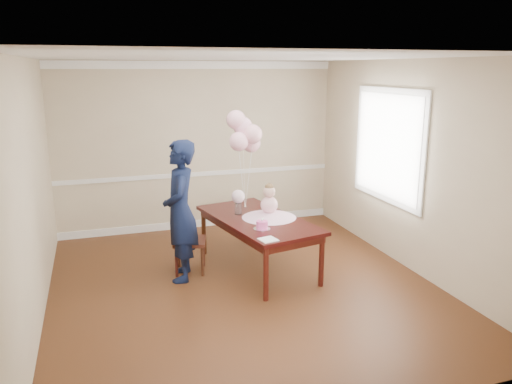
% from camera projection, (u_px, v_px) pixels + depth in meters
% --- Properties ---
extents(floor, '(4.50, 5.00, 0.00)m').
position_uv_depth(floor, '(244.00, 287.00, 6.07)').
color(floor, '#381C0E').
rests_on(floor, ground).
extents(ceiling, '(4.50, 5.00, 0.02)m').
position_uv_depth(ceiling, '(242.00, 57.00, 5.41)').
color(ceiling, white).
rests_on(ceiling, wall_back).
extents(wall_back, '(4.50, 0.02, 2.70)m').
position_uv_depth(wall_back, '(199.00, 147.00, 8.04)').
color(wall_back, tan).
rests_on(wall_back, floor).
extents(wall_front, '(4.50, 0.02, 2.70)m').
position_uv_depth(wall_front, '(347.00, 253.00, 3.43)').
color(wall_front, tan).
rests_on(wall_front, floor).
extents(wall_left, '(0.02, 5.00, 2.70)m').
position_uv_depth(wall_left, '(31.00, 193.00, 5.06)').
color(wall_left, tan).
rests_on(wall_left, floor).
extents(wall_right, '(0.02, 5.00, 2.70)m').
position_uv_depth(wall_right, '(410.00, 167.00, 6.42)').
color(wall_right, tan).
rests_on(wall_right, floor).
extents(chair_rail_trim, '(4.50, 0.02, 0.07)m').
position_uv_depth(chair_rail_trim, '(200.00, 174.00, 8.14)').
color(chair_rail_trim, white).
rests_on(chair_rail_trim, wall_back).
extents(crown_molding, '(4.50, 0.02, 0.12)m').
position_uv_depth(crown_molding, '(196.00, 65.00, 7.72)').
color(crown_molding, white).
rests_on(crown_molding, wall_back).
extents(baseboard_trim, '(4.50, 0.02, 0.12)m').
position_uv_depth(baseboard_trim, '(201.00, 223.00, 8.35)').
color(baseboard_trim, white).
rests_on(baseboard_trim, floor).
extents(window_frame, '(0.02, 1.66, 1.56)m').
position_uv_depth(window_frame, '(388.00, 146.00, 6.82)').
color(window_frame, silver).
rests_on(window_frame, wall_right).
extents(window_blinds, '(0.01, 1.50, 1.40)m').
position_uv_depth(window_blinds, '(387.00, 146.00, 6.82)').
color(window_blinds, silver).
rests_on(window_blinds, wall_right).
extents(dining_table_top, '(1.29, 2.01, 0.05)m').
position_uv_depth(dining_table_top, '(258.00, 220.00, 6.46)').
color(dining_table_top, black).
rests_on(dining_table_top, table_leg_fl).
extents(table_apron, '(1.18, 1.90, 0.09)m').
position_uv_depth(table_apron, '(258.00, 225.00, 6.47)').
color(table_apron, black).
rests_on(table_apron, table_leg_fl).
extents(table_leg_fl, '(0.08, 0.08, 0.65)m').
position_uv_depth(table_leg_fl, '(266.00, 274.00, 5.63)').
color(table_leg_fl, black).
rests_on(table_leg_fl, floor).
extents(table_leg_fr, '(0.08, 0.08, 0.65)m').
position_uv_depth(table_leg_fr, '(322.00, 261.00, 6.01)').
color(table_leg_fr, black).
rests_on(table_leg_fr, floor).
extents(table_leg_bl, '(0.08, 0.08, 0.65)m').
position_uv_depth(table_leg_bl, '(204.00, 232.00, 7.07)').
color(table_leg_bl, black).
rests_on(table_leg_bl, floor).
extents(table_leg_br, '(0.08, 0.08, 0.65)m').
position_uv_depth(table_leg_br, '(252.00, 223.00, 7.45)').
color(table_leg_br, black).
rests_on(table_leg_br, floor).
extents(baby_skirt, '(0.84, 0.84, 0.09)m').
position_uv_depth(baby_skirt, '(269.00, 214.00, 6.47)').
color(baby_skirt, '#F0B1D1').
rests_on(baby_skirt, dining_table_top).
extents(baby_torso, '(0.22, 0.22, 0.22)m').
position_uv_depth(baby_torso, '(269.00, 205.00, 6.44)').
color(baby_torso, '#FFA1D4').
rests_on(baby_torso, baby_skirt).
extents(baby_head, '(0.16, 0.16, 0.16)m').
position_uv_depth(baby_head, '(269.00, 192.00, 6.40)').
color(baby_head, '#D9A995').
rests_on(baby_head, baby_torso).
extents(baby_hair, '(0.11, 0.11, 0.11)m').
position_uv_depth(baby_hair, '(269.00, 187.00, 6.38)').
color(baby_hair, brown).
rests_on(baby_hair, baby_head).
extents(cake_platter, '(0.24, 0.24, 0.01)m').
position_uv_depth(cake_platter, '(262.00, 229.00, 6.01)').
color(cake_platter, silver).
rests_on(cake_platter, dining_table_top).
extents(birthday_cake, '(0.17, 0.17, 0.09)m').
position_uv_depth(birthday_cake, '(262.00, 225.00, 6.00)').
color(birthday_cake, '#FF50AE').
rests_on(birthday_cake, cake_platter).
extents(cake_flower_a, '(0.03, 0.03, 0.03)m').
position_uv_depth(cake_flower_a, '(262.00, 220.00, 5.98)').
color(cake_flower_a, silver).
rests_on(cake_flower_a, birthday_cake).
extents(cake_flower_b, '(0.03, 0.03, 0.03)m').
position_uv_depth(cake_flower_b, '(263.00, 219.00, 6.01)').
color(cake_flower_b, white).
rests_on(cake_flower_b, birthday_cake).
extents(rose_vase_near, '(0.11, 0.11, 0.15)m').
position_uv_depth(rose_vase_near, '(238.00, 209.00, 6.60)').
color(rose_vase_near, silver).
rests_on(rose_vase_near, dining_table_top).
extents(roses_near, '(0.18, 0.18, 0.18)m').
position_uv_depth(roses_near, '(238.00, 197.00, 6.56)').
color(roses_near, silver).
rests_on(roses_near, rose_vase_near).
extents(napkin, '(0.22, 0.22, 0.01)m').
position_uv_depth(napkin, '(268.00, 240.00, 5.63)').
color(napkin, white).
rests_on(napkin, dining_table_top).
extents(balloon_weight, '(0.04, 0.04, 0.02)m').
position_uv_depth(balloon_weight, '(245.00, 207.00, 6.93)').
color(balloon_weight, silver).
rests_on(balloon_weight, dining_table_top).
extents(balloon_a, '(0.26, 0.26, 0.26)m').
position_uv_depth(balloon_a, '(239.00, 142.00, 6.66)').
color(balloon_a, '#FFB4C6').
rests_on(balloon_a, balloon_ribbon_a).
extents(balloon_b, '(0.26, 0.26, 0.26)m').
position_uv_depth(balloon_b, '(253.00, 134.00, 6.69)').
color(balloon_b, '#FFB4C2').
rests_on(balloon_b, balloon_ribbon_b).
extents(balloon_c, '(0.26, 0.26, 0.26)m').
position_uv_depth(balloon_c, '(243.00, 126.00, 6.74)').
color(balloon_c, '#FFB4D1').
rests_on(balloon_c, balloon_ribbon_c).
extents(balloon_d, '(0.26, 0.26, 0.26)m').
position_uv_depth(balloon_d, '(236.00, 120.00, 6.69)').
color(balloon_d, '#FFB4C8').
rests_on(balloon_d, balloon_ribbon_d).
extents(balloon_e, '(0.26, 0.26, 0.26)m').
position_uv_depth(balloon_e, '(251.00, 143.00, 6.84)').
color(balloon_e, '#F7AFC1').
rests_on(balloon_e, balloon_ribbon_e).
extents(balloon_ribbon_a, '(0.08, 0.02, 0.78)m').
position_uv_depth(balloon_ribbon_a, '(242.00, 180.00, 6.81)').
color(balloon_ribbon_a, white).
rests_on(balloon_ribbon_a, balloon_weight).
extents(balloon_ribbon_b, '(0.10, 0.03, 0.87)m').
position_uv_depth(balloon_ribbon_b, '(249.00, 176.00, 6.82)').
color(balloon_ribbon_b, white).
rests_on(balloon_ribbon_b, balloon_weight).
extents(balloon_ribbon_c, '(0.01, 0.09, 0.97)m').
position_uv_depth(balloon_ribbon_c, '(244.00, 172.00, 6.85)').
color(balloon_ribbon_c, white).
rests_on(balloon_ribbon_c, balloon_weight).
extents(balloon_ribbon_d, '(0.10, 0.08, 1.06)m').
position_uv_depth(balloon_ribbon_d, '(241.00, 169.00, 6.83)').
color(balloon_ribbon_d, silver).
rests_on(balloon_ribbon_d, balloon_weight).
extents(balloon_ribbon_e, '(0.12, 0.09, 0.72)m').
position_uv_depth(balloon_ribbon_e, '(248.00, 180.00, 6.90)').
color(balloon_ribbon_e, silver).
rests_on(balloon_ribbon_e, balloon_weight).
extents(dining_chair_seat, '(0.49, 0.49, 0.05)m').
position_uv_depth(dining_chair_seat, '(190.00, 241.00, 6.43)').
color(dining_chair_seat, black).
rests_on(dining_chair_seat, chair_leg_fl).
extents(chair_leg_fl, '(0.04, 0.04, 0.39)m').
position_uv_depth(chair_leg_fl, '(176.00, 262.00, 6.32)').
color(chair_leg_fl, '#38130F').
rests_on(chair_leg_fl, floor).
extents(chair_leg_fr, '(0.04, 0.04, 0.39)m').
position_uv_depth(chair_leg_fr, '(202.00, 261.00, 6.34)').
color(chair_leg_fr, '#34190E').
rests_on(chair_leg_fr, floor).
extents(chair_leg_bl, '(0.04, 0.04, 0.39)m').
position_uv_depth(chair_leg_bl, '(179.00, 253.00, 6.63)').
color(chair_leg_bl, '#39170F').
rests_on(chair_leg_bl, floor).
extents(chair_leg_br, '(0.04, 0.04, 0.39)m').
position_uv_depth(chair_leg_br, '(203.00, 252.00, 6.65)').
color(chair_leg_br, '#34160E').
rests_on(chair_leg_br, floor).
extents(chair_back_post_l, '(0.04, 0.04, 0.51)m').
position_uv_depth(chair_back_post_l, '(173.00, 226.00, 6.20)').
color(chair_back_post_l, '#3C1F10').
rests_on(chair_back_post_l, dining_chair_seat).
extents(chair_back_post_r, '(0.04, 0.04, 0.51)m').
position_uv_depth(chair_back_post_r, '(176.00, 218.00, 6.52)').
color(chair_back_post_r, '#3A200F').
rests_on(chair_back_post_r, dining_chair_seat).
extents(chair_slat_low, '(0.12, 0.36, 0.05)m').
position_uv_depth(chair_slat_low, '(175.00, 230.00, 6.38)').
color(chair_slat_low, '#3C1F10').
rests_on(chair_slat_low, dining_chair_seat).
extents(chair_slat_mid, '(0.12, 0.36, 0.05)m').
position_uv_depth(chair_slat_mid, '(175.00, 219.00, 6.35)').
color(chair_slat_mid, '#3B1E10').
rests_on(chair_slat_mid, dining_chair_seat).
extents(chair_slat_top, '(0.12, 0.36, 0.05)m').
position_uv_depth(chair_slat_top, '(174.00, 208.00, 6.31)').
color(chair_slat_top, '#3D1F10').
rests_on(chair_slat_top, dining_chair_seat).
extents(woman, '(0.54, 0.71, 1.76)m').
position_uv_depth(woman, '(180.00, 211.00, 6.12)').
color(woman, black).
rests_on(woman, floor).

